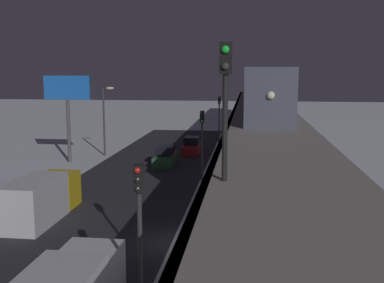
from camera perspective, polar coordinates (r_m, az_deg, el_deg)
The scene contains 13 objects.
ground_plane at distance 25.87m, azimuth -2.46°, elevation -12.48°, with size 240.00×240.00×0.00m, color silver.
avenue_asphalt at distance 27.29m, azimuth -14.25°, elevation -11.59°, with size 11.00×95.67×0.01m, color #28282D.
elevated_railway at distance 24.12m, azimuth 9.55°, elevation -0.91°, with size 5.00×95.67×6.19m.
subway_train at distance 62.23m, azimuth 8.23°, elevation 7.41°, with size 2.94×74.07×3.40m.
rail_signal at distance 13.11m, azimuth 4.16°, elevation 6.72°, with size 0.36×0.41×4.00m.
sedan_green at distance 45.81m, azimuth -3.34°, elevation -2.02°, with size 1.80×4.65×1.97m.
sedan_red at distance 52.06m, azimuth -0.06°, elevation -0.69°, with size 1.80×4.33×1.97m.
delivery_van at distance 30.87m, azimuth -18.21°, elevation -6.75°, with size 2.40×7.40×2.80m.
traffic_light_near at distance 15.41m, azimuth -6.54°, elevation -10.95°, with size 0.32×0.44×6.40m.
traffic_light_mid at distance 34.78m, azimuth 1.25°, elevation 0.22°, with size 0.32×0.44×6.40m.
traffic_light_far at distance 54.70m, azimuth 3.41°, elevation 3.34°, with size 0.32×0.44×6.40m.
commercial_billboard at distance 48.36m, azimuth -15.27°, elevation 5.46°, with size 4.80×0.36×8.90m.
street_lamp_far at distance 51.42m, azimuth -10.70°, elevation 3.55°, with size 1.35×0.44×7.65m.
Camera 1 is at (-4.05, 23.76, 9.39)m, focal length 42.84 mm.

